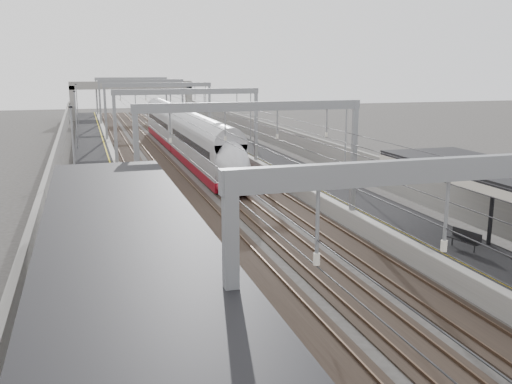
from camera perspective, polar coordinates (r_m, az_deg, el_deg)
platform_left at (r=53.95m, az=-15.67°, el=2.38°), size 4.00×120.00×1.00m
platform_right at (r=56.52m, az=0.77°, el=3.28°), size 4.00×120.00×1.00m
tracks at (r=54.74m, az=-7.25°, el=2.40°), size 11.40×140.00×0.20m
overhead_line at (r=60.55m, az=-8.48°, el=9.13°), size 13.00×140.00×6.60m
canopy_left at (r=12.04m, az=-11.76°, el=-9.21°), size 4.40×30.00×4.24m
overbridge at (r=108.63m, az=-12.31°, el=9.94°), size 22.00×2.20×6.90m
wall_left at (r=53.82m, az=-19.15°, el=3.31°), size 0.30×120.00×3.20m
wall_right at (r=57.39m, az=3.83°, el=4.50°), size 0.30×120.00×3.20m
train at (r=61.51m, az=-7.02°, el=5.34°), size 2.56×46.68×4.06m
bench at (r=28.90m, az=20.19°, el=-4.32°), size 0.80×1.76×0.88m
signal_green at (r=73.03m, az=-13.95°, el=6.50°), size 0.32×0.32×3.48m
signal_red_near at (r=76.26m, az=-7.70°, el=6.99°), size 0.32×0.32×3.48m
signal_red_far at (r=83.57m, az=-6.99°, el=7.48°), size 0.32×0.32×3.48m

